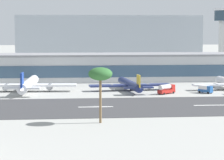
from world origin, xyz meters
TOP-DOWN VIEW (x-y plane):
  - ground_plane at (0.00, 0.00)m, footprint 1400.00×1400.00m
  - runway_strip at (0.00, -1.44)m, footprint 800.00×43.67m
  - runway_centreline_dash_4 at (-0.60, -1.44)m, footprint 12.00×1.20m
  - runway_centreline_dash_5 at (39.78, -1.44)m, footprint 12.00×1.20m
  - terminal_building at (17.32, 87.80)m, footprint 144.30×27.23m
  - control_tower at (83.60, 119.01)m, footprint 13.25×13.25m
  - distant_hotel_block at (19.60, 183.05)m, footprint 126.94×39.68m
  - airliner_navy_tail_gate_0 at (-26.77, 43.33)m, footprint 41.46×46.27m
  - airliner_gold_tail_gate_1 at (17.31, 42.87)m, footprint 36.06×39.34m
  - service_fuel_truck_0 at (30.75, 30.97)m, footprint 8.29×7.30m
  - service_box_truck_2 at (47.42, 31.65)m, footprint 5.71×6.13m
  - palm_tree_1 at (-0.98, -30.35)m, footprint 6.82×6.82m

SIDE VIEW (x-z plane):
  - ground_plane at x=0.00m, z-range 0.00..0.00m
  - runway_strip at x=0.00m, z-range 0.00..0.08m
  - runway_centreline_dash_4 at x=-0.60m, z-range 0.08..0.09m
  - runway_centreline_dash_5 at x=39.78m, z-range 0.08..0.09m
  - service_box_truck_2 at x=47.42m, z-range 0.16..3.41m
  - service_fuel_truck_0 at x=30.75m, z-range 0.05..4.00m
  - airliner_gold_tail_gate_1 at x=17.31m, z-range -1.49..6.72m
  - airliner_navy_tail_gate_0 at x=-26.77m, z-range -1.75..7.90m
  - terminal_building at x=17.32m, z-range 0.00..14.00m
  - palm_tree_1 at x=-0.98m, z-range 5.80..21.69m
  - distant_hotel_block at x=19.60m, z-range 0.00..36.14m
  - control_tower at x=83.60m, z-range 5.09..43.98m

